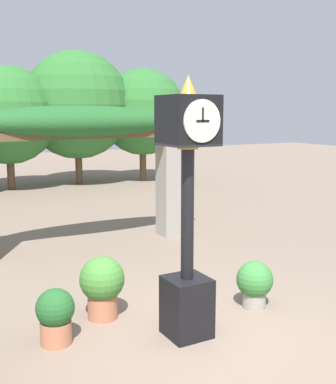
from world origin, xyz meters
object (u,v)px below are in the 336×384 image
at_px(potted_plant_far_left, 102,284).
at_px(potted_plant_near_right, 255,282).
at_px(pedestal_clock, 187,211).
at_px(potted_plant_near_left, 55,315).

bearing_deg(potted_plant_far_left, potted_plant_near_right, -19.23).
relative_size(pedestal_clock, potted_plant_far_left, 3.73).
bearing_deg(pedestal_clock, potted_plant_near_left, 158.92).
bearing_deg(pedestal_clock, potted_plant_near_right, 12.30).
distance_m(pedestal_clock, potted_plant_near_right, 1.88).
distance_m(potted_plant_near_left, potted_plant_near_right, 2.93).
relative_size(pedestal_clock, potted_plant_near_right, 4.74).
xyz_separation_m(pedestal_clock, potted_plant_near_left, (-1.55, 0.60, -1.27)).
bearing_deg(potted_plant_near_right, pedestal_clock, -167.70).
bearing_deg(potted_plant_near_left, potted_plant_far_left, 28.77).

